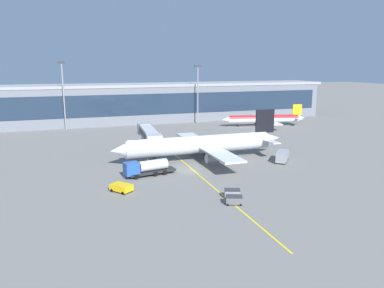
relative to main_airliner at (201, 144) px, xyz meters
The scene contains 13 objects.
ground_plane 10.58m from the main_airliner, 125.42° to the right, with size 700.00×700.00×0.00m, color slate.
apron_lead_in_line 8.57m from the main_airliner, 128.09° to the right, with size 0.30×80.00×0.01m, color yellow.
terminal_building 66.55m from the main_airliner, 94.85° to the left, with size 166.79×18.65×15.11m.
main_airliner is the anchor object (origin of this frame).
jet_bridge 15.46m from the main_airliner, 131.27° to the left, with size 5.27×21.45×6.52m.
fuel_tanker 17.65m from the main_airliner, 150.10° to the right, with size 11.07×4.39×3.25m.
lavatory_truck 19.34m from the main_airliner, 24.10° to the right, with size 5.51×5.91×2.50m.
pushback_tug 27.48m from the main_airliner, 142.16° to the right, with size 4.16×4.41×1.40m.
baggage_cart_0 29.61m from the main_airliner, 99.97° to the right, with size 3.02×2.36×1.48m.
baggage_cart_1 26.48m from the main_airliner, 98.73° to the right, with size 3.02×2.36×1.48m.
commuter_jet_far 56.37m from the main_airliner, 44.94° to the left, with size 31.81×25.56×7.95m.
apron_light_mast_1 58.17m from the main_airliner, 70.88° to the left, with size 2.80×0.50×22.40m.
apron_light_mast_2 62.90m from the main_airliner, 119.14° to the left, with size 2.80×0.50×23.61m.
Camera 1 is at (-24.45, -72.58, 22.24)m, focal length 34.57 mm.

